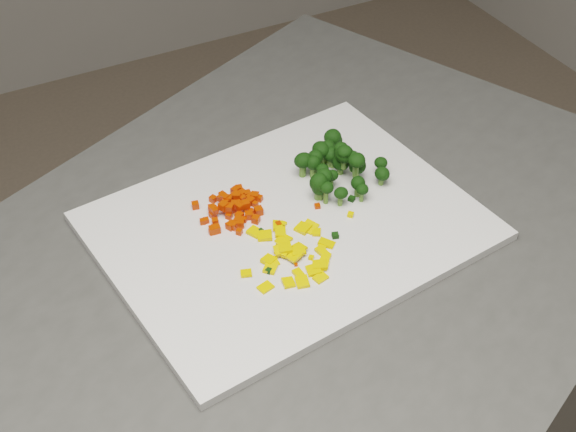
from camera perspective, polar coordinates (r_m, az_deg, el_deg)
name	(u,v)px	position (r m, az deg, el deg)	size (l,w,h in m)	color
cutting_board	(288,226)	(0.93, 0.00, -0.72)	(0.42, 0.32, 0.01)	white
carrot_pile	(230,205)	(0.93, -4.12, 0.79)	(0.09, 0.09, 0.03)	red
pepper_pile	(287,252)	(0.88, -0.05, -2.57)	(0.11, 0.11, 0.01)	yellow
broccoli_pile	(339,162)	(0.97, 3.67, 3.89)	(0.11, 0.11, 0.05)	black
carrot_cube_0	(231,226)	(0.92, -4.11, -0.70)	(0.01, 0.01, 0.01)	red
carrot_cube_1	(255,196)	(0.95, -2.38, 1.41)	(0.01, 0.01, 0.01)	red
carrot_cube_2	(256,219)	(0.92, -2.30, -0.25)	(0.01, 0.01, 0.01)	red
carrot_cube_3	(213,209)	(0.93, -5.37, 0.49)	(0.01, 0.01, 0.01)	red
carrot_cube_4	(195,205)	(0.95, -6.61, 0.76)	(0.01, 0.01, 0.01)	red
carrot_cube_5	(228,199)	(0.94, -4.27, 1.20)	(0.01, 0.01, 0.01)	red
carrot_cube_6	(246,203)	(0.95, -3.03, 0.90)	(0.01, 0.01, 0.01)	red
carrot_cube_7	(224,197)	(0.96, -4.55, 1.35)	(0.01, 0.01, 0.01)	red
carrot_cube_8	(211,232)	(0.91, -5.47, -1.12)	(0.01, 0.01, 0.01)	red
carrot_cube_9	(242,199)	(0.95, -3.28, 1.24)	(0.01, 0.01, 0.01)	red
carrot_cube_10	(229,208)	(0.93, -4.19, 0.58)	(0.01, 0.01, 0.01)	red
carrot_cube_11	(227,199)	(0.95, -4.38, 1.22)	(0.01, 0.01, 0.01)	red
carrot_cube_12	(227,201)	(0.94, -4.37, 1.04)	(0.01, 0.01, 0.01)	red
carrot_cube_13	(259,198)	(0.95, -2.05, 1.25)	(0.01, 0.01, 0.01)	red
carrot_cube_14	(216,229)	(0.91, -5.13, -0.92)	(0.01, 0.01, 0.01)	red
carrot_cube_15	(232,226)	(0.92, -4.00, -0.73)	(0.01, 0.01, 0.01)	red
carrot_cube_16	(250,198)	(0.95, -2.71, 1.28)	(0.01, 0.01, 0.01)	red
carrot_cube_17	(243,193)	(0.96, -3.25, 1.61)	(0.01, 0.01, 0.01)	red
carrot_cube_18	(259,211)	(0.93, -2.11, 0.36)	(0.01, 0.01, 0.01)	red
carrot_cube_19	(240,207)	(0.93, -3.46, 0.65)	(0.01, 0.01, 0.01)	red
carrot_cube_20	(236,224)	(0.92, -3.72, -0.60)	(0.01, 0.01, 0.01)	red
carrot_cube_21	(236,196)	(0.94, -3.69, 1.42)	(0.01, 0.01, 0.01)	red
carrot_cube_22	(240,224)	(0.92, -3.41, -0.55)	(0.01, 0.01, 0.01)	red
carrot_cube_23	(248,215)	(0.93, -2.83, 0.04)	(0.01, 0.01, 0.01)	red
carrot_cube_24	(212,209)	(0.94, -5.43, 0.52)	(0.01, 0.01, 0.01)	red
carrot_cube_25	(240,222)	(0.92, -3.43, -0.43)	(0.01, 0.01, 0.01)	red
carrot_cube_26	(215,209)	(0.93, -5.21, 0.48)	(0.01, 0.01, 0.01)	red
carrot_cube_27	(235,203)	(0.95, -3.79, 0.95)	(0.01, 0.01, 0.01)	red
carrot_cube_28	(251,212)	(0.94, -2.65, 0.31)	(0.01, 0.01, 0.01)	red
carrot_cube_29	(229,225)	(0.92, -4.25, -0.68)	(0.01, 0.01, 0.01)	red
carrot_cube_30	(224,204)	(0.93, -4.57, 0.84)	(0.01, 0.01, 0.01)	red
carrot_cube_31	(215,222)	(0.92, -5.20, -0.40)	(0.01, 0.01, 0.01)	red
carrot_cube_32	(238,196)	(0.95, -3.57, 1.46)	(0.01, 0.01, 0.01)	red
carrot_cube_33	(240,199)	(0.95, -3.40, 1.24)	(0.01, 0.01, 0.01)	red
carrot_cube_34	(238,204)	(0.94, -3.59, 0.83)	(0.01, 0.01, 0.01)	red
carrot_cube_35	(247,194)	(0.96, -2.91, 1.56)	(0.01, 0.01, 0.01)	red
carrot_cube_36	(244,220)	(0.93, -3.13, -0.26)	(0.01, 0.01, 0.01)	red
carrot_cube_37	(206,220)	(0.93, -5.85, -0.31)	(0.01, 0.01, 0.01)	red
carrot_cube_38	(213,230)	(0.91, -5.35, -1.00)	(0.01, 0.01, 0.01)	red
carrot_cube_39	(234,208)	(0.94, -3.84, 0.54)	(0.01, 0.01, 0.01)	red
carrot_cube_40	(226,202)	(0.95, -4.43, 1.00)	(0.01, 0.01, 0.01)	red
carrot_cube_41	(225,198)	(0.94, -4.50, 1.29)	(0.01, 0.01, 0.01)	red
carrot_cube_42	(223,206)	(0.94, -4.64, 0.74)	(0.01, 0.01, 0.01)	red
carrot_cube_43	(223,206)	(0.93, -4.62, 0.70)	(0.01, 0.01, 0.01)	red
carrot_cube_44	(233,225)	(0.92, -3.92, -0.67)	(0.01, 0.01, 0.01)	red
carrot_cube_45	(231,211)	(0.94, -4.07, 0.36)	(0.01, 0.01, 0.01)	red
carrot_cube_46	(241,196)	(0.96, -3.35, 1.43)	(0.01, 0.01, 0.01)	red
carrot_cube_47	(241,199)	(0.95, -3.37, 1.25)	(0.01, 0.01, 0.01)	red
carrot_cube_48	(221,198)	(0.95, -4.81, 1.28)	(0.01, 0.01, 0.01)	red
carrot_cube_49	(212,215)	(0.93, -5.39, 0.10)	(0.01, 0.01, 0.01)	red
carrot_cube_50	(213,199)	(0.96, -5.35, 1.21)	(0.01, 0.01, 0.01)	red
carrot_cube_51	(203,222)	(0.93, -6.09, -0.40)	(0.01, 0.01, 0.01)	red
carrot_cube_52	(225,205)	(0.94, -4.53, 0.75)	(0.01, 0.01, 0.01)	red
carrot_cube_53	(251,216)	(0.93, -2.67, 0.01)	(0.01, 0.01, 0.01)	red
carrot_cube_54	(229,216)	(0.93, -4.22, 0.01)	(0.01, 0.01, 0.01)	red
carrot_cube_55	(214,211)	(0.93, -5.25, 0.36)	(0.01, 0.01, 0.01)	red
carrot_cube_56	(235,205)	(0.94, -3.81, 0.80)	(0.01, 0.01, 0.01)	red
carrot_cube_57	(250,201)	(0.95, -2.70, 1.08)	(0.01, 0.01, 0.01)	red
carrot_cube_58	(246,204)	(0.93, -3.03, 0.82)	(0.01, 0.01, 0.01)	red
carrot_cube_59	(239,216)	(0.93, -3.48, 0.00)	(0.01, 0.01, 0.01)	red
carrot_cube_60	(235,191)	(0.96, -3.79, 1.80)	(0.01, 0.01, 0.01)	red
carrot_cube_61	(238,221)	(0.92, -3.57, -0.34)	(0.01, 0.01, 0.01)	red
carrot_cube_62	(239,232)	(0.91, -3.49, -1.13)	(0.01, 0.01, 0.01)	red
carrot_cube_63	(222,195)	(0.96, -4.69, 1.50)	(0.01, 0.01, 0.01)	red
carrot_cube_64	(236,195)	(0.96, -3.73, 1.47)	(0.01, 0.01, 0.01)	red
carrot_cube_65	(255,204)	(0.95, -2.35, 0.84)	(0.01, 0.01, 0.01)	red
carrot_cube_66	(235,199)	(0.95, -3.82, 1.25)	(0.01, 0.01, 0.01)	red
carrot_cube_67	(234,206)	(0.94, -3.83, 0.72)	(0.01, 0.01, 0.01)	red
carrot_cube_68	(225,200)	(0.95, -4.48, 1.17)	(0.01, 0.01, 0.01)	red
carrot_cube_69	(239,189)	(0.97, -3.50, 1.96)	(0.01, 0.01, 0.01)	red
pepper_chunk_0	(298,251)	(0.88, 0.69, -2.52)	(0.02, 0.01, 0.00)	yellow
pepper_chunk_1	(320,265)	(0.87, 2.27, -3.51)	(0.02, 0.02, 0.00)	yellow
pepper_chunk_2	(294,256)	(0.88, 0.45, -2.88)	(0.01, 0.01, 0.00)	yellow
pepper_chunk_3	(285,248)	(0.88, -0.20, -2.28)	(0.02, 0.01, 0.00)	yellow
pepper_chunk_4	(317,232)	(0.91, 2.05, -1.15)	(0.01, 0.01, 0.00)	yellow
pepper_chunk_5	(280,232)	(0.91, -0.55, -1.17)	(0.01, 0.02, 0.00)	yellow
pepper_chunk_6	(282,251)	(0.88, -0.40, -2.51)	(0.01, 0.01, 0.00)	yellow
pepper_chunk_7	(269,260)	(0.88, -1.38, -3.14)	(0.01, 0.01, 0.00)	yellow
pepper_chunk_8	(246,273)	(0.87, -3.00, -4.08)	(0.01, 0.01, 0.00)	yellow
pepper_chunk_9	(265,236)	(0.91, -1.66, -1.40)	(0.02, 0.02, 0.00)	yellow
pepper_chunk_10	(323,252)	(0.89, 2.48, -2.59)	(0.02, 0.01, 0.00)	yellow
pepper_chunk_11	(299,274)	(0.86, 0.80, -4.18)	(0.02, 0.01, 0.00)	yellow
pepper_chunk_12	(323,245)	(0.90, 2.51, -2.09)	(0.02, 0.01, 0.00)	yellow
pepper_chunk_13	(327,243)	(0.90, 2.76, -1.94)	(0.02, 0.01, 0.00)	yellow
pepper_chunk_14	(282,250)	(0.88, -0.45, -2.43)	(0.02, 0.01, 0.00)	yellow
pepper_chunk_15	(315,269)	(0.87, 1.96, -3.81)	(0.01, 0.01, 0.00)	yellow
pepper_chunk_16	(284,240)	(0.90, -0.31, -1.72)	(0.02, 0.01, 0.00)	yellow
pepper_chunk_17	(299,247)	(0.89, 0.82, -2.25)	(0.02, 0.01, 0.00)	yellow
pepper_chunk_18	(278,226)	(0.92, -0.75, -0.69)	(0.02, 0.01, 0.00)	yellow
pepper_chunk_19	(321,278)	(0.86, 2.34, -4.41)	(0.01, 0.02, 0.00)	yellow
pepper_chunk_20	(325,258)	(0.88, 2.66, -3.04)	(0.02, 0.01, 0.00)	yellow
pepper_chunk_21	(266,287)	(0.85, -1.61, -5.09)	(0.01, 0.02, 0.00)	yellow
pepper_chunk_22	(272,262)	(0.88, -1.11, -3.31)	(0.01, 0.01, 0.00)	yellow
pepper_chunk_23	(270,268)	(0.87, -1.27, -3.74)	(0.01, 0.01, 0.00)	yellow
pepper_chunk_24	(323,265)	(0.87, 2.51, -3.47)	(0.01, 0.01, 0.00)	yellow
pepper_chunk_25	(284,253)	(0.89, -0.30, -2.62)	(0.01, 0.01, 0.00)	yellow
pepper_chunk_26	(303,228)	(0.92, 1.07, -0.86)	(0.02, 0.02, 0.00)	yellow
pepper_chunk_27	(288,283)	(0.85, 0.02, -4.76)	(0.01, 0.01, 0.00)	yellow
pepper_chunk_28	(302,282)	(0.85, 1.02, -4.72)	(0.01, 0.02, 0.00)	yellow
pepper_chunk_29	(283,244)	(0.90, -0.34, -2.02)	(0.01, 0.01, 0.00)	yellow
pepper_chunk_30	(283,249)	(0.89, -0.38, -2.34)	(0.02, 0.02, 0.00)	yellow
pepper_chunk_31	(314,270)	(0.87, 1.83, -3.87)	(0.01, 0.02, 0.00)	yellow
pepper_chunk_32	(255,232)	(0.91, -2.37, -1.14)	(0.01, 0.02, 0.00)	yellow
pepper_chunk_33	(309,227)	(0.92, 1.53, -0.80)	(0.02, 0.02, 0.00)	yellow
broccoli_floret_0	(362,193)	(0.95, 5.26, 1.62)	(0.02, 0.02, 0.02)	black
broccoli_floret_1	(327,152)	(1.01, 2.78, 4.54)	(0.03, 0.03, 0.03)	black
broccoli_floret_2	(352,162)	(0.97, 4.60, 3.85)	(0.02, 0.02, 0.03)	black
broccoli_floret_3	(313,167)	(0.98, 1.77, 3.47)	(0.03, 0.03, 0.03)	black
broccoli_floret_4	(322,174)	(0.98, 2.45, 3.02)	(0.02, 0.02, 0.02)	black
broccoli_floret_5	(340,153)	(0.98, 3.75, 4.48)	(0.02, 0.02, 0.03)	black
broccoli_floret_6	(323,182)	(0.96, 2.53, 2.42)	(0.03, 0.03, 0.03)	black
broccoli_floret_7	(356,166)	(0.96, 4.84, 3.59)	(0.03, 0.03, 0.03)	black
broccoli_floret_8	(344,157)	(0.97, 3.99, 4.17)	(0.03, 0.03, 0.03)	black
broccoli_floret_9	(315,162)	(0.99, 1.92, 3.86)	(0.03, 0.03, 0.03)	black
broccoli_floret_10	(303,165)	(0.98, 1.04, 3.63)	(0.03, 0.03, 0.03)	black
broccoli_floret_11	(318,188)	(0.95, 2.16, 2.03)	(0.03, 0.03, 0.03)	black
broccoli_floret_12	(321,192)	(0.95, 2.36, 1.75)	(0.02, 0.02, 0.02)	black
broccoli_floret_13	(380,166)	(0.99, 6.57, 3.53)	(0.02, 0.02, 0.02)	black
broccoli_floret_14	(340,197)	(0.94, 3.74, 1.37)	(0.02, 0.02, 0.02)	black
broccoli_floret_15	(320,155)	(1.00, 2.30, 4.39)	(0.03, 0.03, 0.03)	black
broccoli_floret_16	(333,159)	(1.00, 3.21, 4.09)	(0.03, 0.03, 0.03)	black
broccoli_floret_17	(340,165)	(0.99, 3.75, 3.64)	(0.03, 0.03, 0.03)	black
broccoli_floret_18	(319,191)	(0.95, 2.20, 1.77)	(0.02, 0.02, 0.02)	black
broccoli_floret_19	(332,142)	(1.02, 3.14, 5.29)	(0.03, 0.03, 0.03)	black
broccoli_floret_20	(330,157)	(1.00, 2.99, 4.19)	(0.03, 0.03, 0.03)	black
broccoli_floret_21	(323,155)	(1.00, 2.54, 4.32)	(0.02, 0.02, 0.03)	black
broccoli_floret_22	(357,187)	(0.96, 4.95, 2.05)	(0.02, 0.02, 0.03)	black
broccoli_floret_23	(344,158)	(0.98, 3.97, 4.12)	(0.03, 0.03, 0.03)	black
broccoli_floret_24	(381,177)	(0.98, 6.66, 2.79)	(0.02, 0.02, 0.02)	black
broccoli_floret_25	(331,180)	(0.97, 3.10, 2.59)	(0.02, 0.02, 0.03)	black
broccoli_floret_26	(336,144)	(1.02, 3.46, 5.10)	(0.02, 0.02, 0.02)	black
broccoli_floret_27	(326,193)	(0.94, 2.72, 1.63)	(0.02, 0.02, 0.03)	black
broccoli_floret_28	(357,170)	(0.98, 4.90, 3.30)	(0.03, 0.03, 0.03)	black
stray_bit_0	(261,231)	(0.91, -1.94, -1.04)	(0.00, 0.00, 0.00)	black
stray_bit_1	(278,224)	(0.92, -0.69, -0.58)	(0.01, 0.01, 0.00)	red
stray_bit_2	(268,271)	(0.87, -1.41, -3.91)	(0.01, 0.01, 0.00)	black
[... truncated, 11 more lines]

